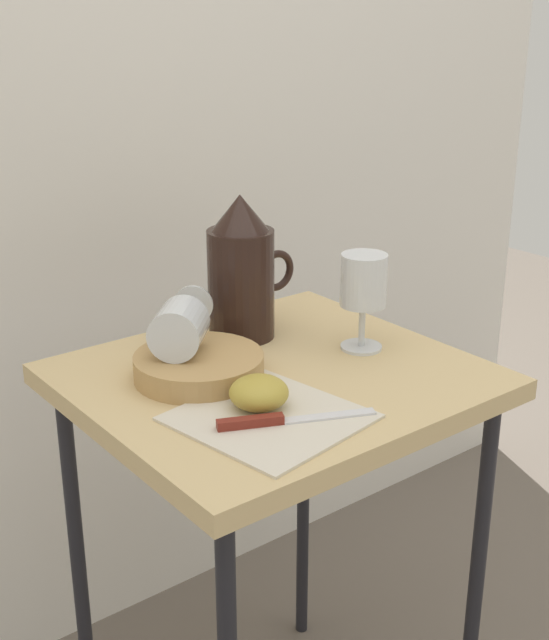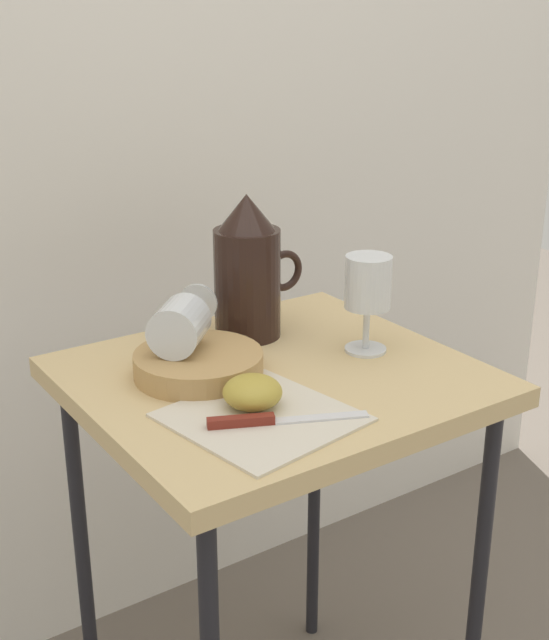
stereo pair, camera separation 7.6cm
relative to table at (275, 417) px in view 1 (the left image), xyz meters
The scene contains 9 objects.
curtain_drape 0.67m from the table, 90.00° to the left, with size 2.40×0.03×2.17m, color silver.
table is the anchor object (origin of this frame).
linen_napkin 0.17m from the table, 130.56° to the right, with size 0.21×0.21×0.00m, color beige.
basket_tray 0.14m from the table, 152.56° to the left, with size 0.19×0.19×0.04m, color tan.
pitcher 0.23m from the table, 71.78° to the left, with size 0.16×0.11×0.23m.
wine_glass_upright 0.24m from the table, ahead, with size 0.07×0.07×0.15m.
wine_glass_tipped_near 0.20m from the table, 145.66° to the left, with size 0.15×0.15×0.07m.
apple_half_left 0.16m from the table, 137.29° to the right, with size 0.08×0.08×0.04m, color #B29938.
knife 0.19m from the table, 128.35° to the right, with size 0.19×0.10×0.01m.
Camera 1 is at (-0.69, -0.89, 1.22)m, focal length 47.76 mm.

